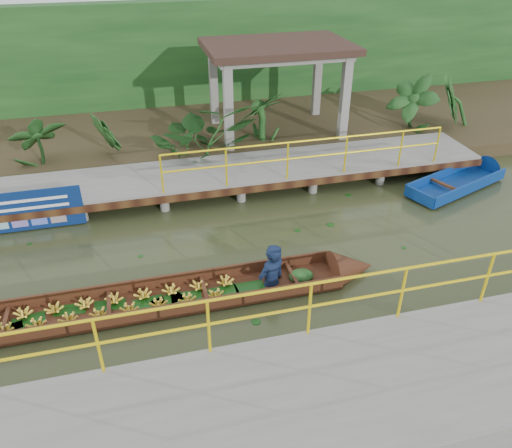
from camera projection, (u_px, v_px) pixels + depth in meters
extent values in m
plane|color=#2C3219|center=(224.00, 264.00, 10.75)|extent=(80.00, 80.00, 0.00)
cube|color=#342C1A|center=(181.00, 132.00, 16.83)|extent=(30.00, 8.00, 0.45)
cube|color=slate|center=(198.00, 175.00, 13.38)|extent=(16.00, 2.00, 0.15)
cube|color=black|center=(204.00, 194.00, 12.60)|extent=(16.00, 0.12, 0.18)
cylinder|color=yellow|center=(309.00, 141.00, 12.62)|extent=(7.50, 0.05, 0.05)
cylinder|color=yellow|center=(308.00, 157.00, 12.85)|extent=(7.50, 0.05, 0.05)
cylinder|color=yellow|center=(308.00, 159.00, 12.88)|extent=(0.05, 0.05, 1.00)
cylinder|color=slate|center=(39.00, 217.00, 12.02)|extent=(0.24, 0.24, 0.55)
cylinder|color=slate|center=(46.00, 188.00, 13.34)|extent=(0.24, 0.24, 0.55)
cylinder|color=slate|center=(124.00, 207.00, 12.45)|extent=(0.24, 0.24, 0.55)
cylinder|color=slate|center=(122.00, 179.00, 13.77)|extent=(0.24, 0.24, 0.55)
cylinder|color=slate|center=(203.00, 198.00, 12.87)|extent=(0.24, 0.24, 0.55)
cylinder|color=slate|center=(194.00, 172.00, 14.19)|extent=(0.24, 0.24, 0.55)
cylinder|color=slate|center=(278.00, 189.00, 13.29)|extent=(0.24, 0.24, 0.55)
cylinder|color=slate|center=(262.00, 164.00, 14.61)|extent=(0.24, 0.24, 0.55)
cylinder|color=slate|center=(347.00, 180.00, 13.71)|extent=(0.24, 0.24, 0.55)
cylinder|color=slate|center=(326.00, 157.00, 15.04)|extent=(0.24, 0.24, 0.55)
cylinder|color=slate|center=(413.00, 173.00, 14.14)|extent=(0.24, 0.24, 0.55)
cylinder|color=slate|center=(387.00, 151.00, 15.46)|extent=(0.24, 0.24, 0.55)
cylinder|color=slate|center=(203.00, 198.00, 12.87)|extent=(0.24, 0.24, 0.55)
cube|color=slate|center=(345.00, 401.00, 7.34)|extent=(18.00, 2.40, 0.70)
cylinder|color=yellow|center=(324.00, 282.00, 7.58)|extent=(10.00, 0.05, 0.05)
cylinder|color=yellow|center=(322.00, 305.00, 7.82)|extent=(10.00, 0.05, 0.05)
cylinder|color=yellow|center=(322.00, 307.00, 7.85)|extent=(0.05, 0.05, 1.00)
cube|color=slate|center=(229.00, 112.00, 14.38)|extent=(0.25, 0.25, 2.80)
cube|color=slate|center=(345.00, 103.00, 15.15)|extent=(0.25, 0.25, 2.80)
cube|color=slate|center=(214.00, 89.00, 16.37)|extent=(0.25, 0.25, 2.80)
cube|color=slate|center=(317.00, 81.00, 17.13)|extent=(0.25, 0.25, 2.80)
cube|color=slate|center=(278.00, 53.00, 15.08)|extent=(4.00, 2.60, 0.12)
cube|color=#321F19|center=(278.00, 46.00, 14.97)|extent=(4.40, 3.00, 0.20)
cube|color=#123A15|center=(168.00, 61.00, 17.97)|extent=(30.00, 0.80, 4.00)
cube|color=#3C1C10|center=(158.00, 303.00, 9.60)|extent=(7.24, 0.93, 0.05)
cube|color=#3C1C10|center=(156.00, 283.00, 9.91)|extent=(7.24, 0.08, 0.31)
cube|color=#3C1C10|center=(160.00, 313.00, 9.16)|extent=(7.24, 0.08, 0.31)
cone|color=#3C1C10|center=(352.00, 268.00, 10.43)|extent=(0.91, 0.87, 0.87)
ellipsoid|color=#123A15|center=(301.00, 276.00, 10.17)|extent=(0.51, 0.40, 0.24)
imported|color=#0F1B38|center=(272.00, 246.00, 9.59)|extent=(0.79, 0.68, 1.83)
cube|color=navy|center=(455.00, 185.00, 13.73)|extent=(3.21, 1.95, 0.10)
cube|color=navy|center=(442.00, 175.00, 13.98)|extent=(2.90, 1.15, 0.31)
cube|color=navy|center=(471.00, 188.00, 13.34)|extent=(2.90, 1.15, 0.31)
cube|color=navy|center=(419.00, 197.00, 12.91)|extent=(0.38, 0.89, 0.31)
cone|color=navy|center=(493.00, 168.00, 14.55)|extent=(0.88, 1.02, 0.86)
cube|color=black|center=(445.00, 185.00, 13.39)|extent=(0.42, 0.90, 0.05)
cube|color=navy|center=(9.00, 213.00, 11.55)|extent=(3.29, 0.03, 1.03)
cube|color=white|center=(6.00, 203.00, 11.39)|extent=(2.67, 0.01, 0.07)
cube|color=white|center=(8.00, 211.00, 11.50)|extent=(2.67, 0.01, 0.07)
imported|color=#123A15|center=(38.00, 143.00, 13.68)|extent=(1.07, 1.07, 1.34)
imported|color=#123A15|center=(113.00, 136.00, 14.10)|extent=(1.07, 1.07, 1.34)
imported|color=#123A15|center=(200.00, 128.00, 14.63)|extent=(1.07, 1.07, 1.34)
imported|color=#123A15|center=(266.00, 122.00, 15.05)|extent=(1.07, 1.07, 1.34)
imported|color=#123A15|center=(415.00, 109.00, 16.11)|extent=(1.07, 1.07, 1.34)
imported|color=#123A15|center=(456.00, 105.00, 16.43)|extent=(1.07, 1.07, 1.34)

